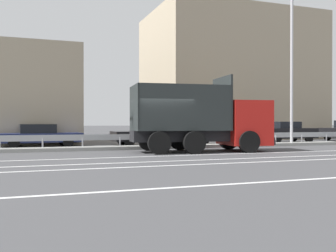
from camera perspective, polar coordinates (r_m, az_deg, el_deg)
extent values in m
plane|color=#424244|center=(18.56, -1.04, -3.92)|extent=(320.00, 320.00, 0.00)
cube|color=silver|center=(17.77, 7.01, -4.11)|extent=(48.04, 0.16, 0.01)
cube|color=silver|center=(15.89, 10.57, -4.66)|extent=(48.04, 0.16, 0.01)
cube|color=silver|center=(14.69, 13.39, -5.09)|extent=(48.04, 0.16, 0.01)
cube|color=gray|center=(21.31, -3.60, -3.10)|extent=(26.42, 1.10, 0.18)
cube|color=#9EA0A5|center=(22.37, -4.42, -1.57)|extent=(48.04, 0.04, 0.32)
cylinder|color=#ADADB2|center=(21.58, -23.22, -2.51)|extent=(0.09, 0.09, 0.62)
cylinder|color=#ADADB2|center=(21.57, -17.74, -2.50)|extent=(0.09, 0.09, 0.62)
cylinder|color=#ADADB2|center=(21.75, -12.30, -2.46)|extent=(0.09, 0.09, 0.62)
cylinder|color=#ADADB2|center=(22.13, -6.99, -2.40)|extent=(0.09, 0.09, 0.62)
cylinder|color=#ADADB2|center=(22.68, -1.91, -2.33)|extent=(0.09, 0.09, 0.62)
cylinder|color=#ADADB2|center=(23.41, 2.90, -2.24)|extent=(0.09, 0.09, 0.62)
cylinder|color=#ADADB2|center=(24.29, 7.38, -2.14)|extent=(0.09, 0.09, 0.62)
cylinder|color=#ADADB2|center=(25.31, 11.53, -2.04)|extent=(0.09, 0.09, 0.62)
cylinder|color=#ADADB2|center=(26.45, 15.34, -1.94)|extent=(0.09, 0.09, 0.62)
cylinder|color=#ADADB2|center=(27.69, 18.82, -1.84)|extent=(0.09, 0.09, 0.62)
cylinder|color=#ADADB2|center=(29.03, 21.99, -1.74)|extent=(0.09, 0.09, 0.62)
cube|color=red|center=(20.20, 10.91, 0.43)|extent=(2.27, 2.71, 2.19)
cube|color=black|center=(20.66, 13.49, 1.49)|extent=(0.26, 2.15, 0.83)
cube|color=black|center=(20.70, 13.57, -2.18)|extent=(0.36, 2.46, 0.24)
cube|color=black|center=(19.04, 1.71, -1.44)|extent=(4.82, 1.87, 0.53)
cube|color=#232828|center=(19.03, 1.71, -0.46)|extent=(4.74, 2.87, 0.12)
cube|color=#232828|center=(20.16, 0.81, 2.64)|extent=(4.50, 0.57, 2.02)
cube|color=#232828|center=(17.93, 2.71, 2.90)|extent=(4.50, 0.57, 2.02)
cube|color=#232828|center=(19.77, 7.89, 3.41)|extent=(0.35, 2.41, 2.53)
cube|color=#232828|center=(18.56, -4.87, 2.82)|extent=(0.35, 2.41, 2.02)
cylinder|color=black|center=(21.23, 8.76, -1.96)|extent=(1.07, 0.43, 1.04)
cylinder|color=black|center=(18.98, 11.65, -2.26)|extent=(1.07, 0.43, 1.04)
cylinder|color=black|center=(20.33, 1.72, -2.06)|extent=(1.07, 0.43, 1.04)
cylinder|color=black|center=(17.98, 3.86, -2.40)|extent=(1.07, 0.43, 1.04)
cylinder|color=black|center=(19.94, -2.84, -2.11)|extent=(1.07, 0.43, 1.04)
cylinder|color=black|center=(17.54, -1.27, -2.47)|extent=(1.07, 0.43, 1.04)
cylinder|color=white|center=(24.61, 13.82, -2.43)|extent=(0.16, 0.16, 0.35)
cylinder|color=black|center=(24.60, 13.82, -1.61)|extent=(0.16, 0.16, 0.35)
cylinder|color=white|center=(24.59, 13.83, -0.78)|extent=(0.16, 0.16, 0.35)
cylinder|color=black|center=(24.58, 13.83, 0.04)|extent=(0.16, 0.16, 0.35)
cylinder|color=white|center=(24.58, 13.83, 0.87)|extent=(0.16, 0.16, 0.35)
cylinder|color=#1E4CB2|center=(24.59, 13.83, 2.11)|extent=(0.72, 0.03, 0.72)
cylinder|color=white|center=(24.59, 13.83, 2.11)|extent=(0.77, 0.02, 0.77)
cylinder|color=#ADADB2|center=(25.85, 17.51, 8.16)|extent=(0.18, 0.18, 9.77)
cube|color=navy|center=(23.85, -18.06, -1.61)|extent=(4.78, 1.96, 0.52)
cube|color=black|center=(23.82, -18.40, -0.36)|extent=(2.06, 1.58, 0.51)
cylinder|color=black|center=(24.82, -14.90, -2.12)|extent=(0.61, 0.24, 0.60)
cylinder|color=black|center=(23.27, -14.30, -2.30)|extent=(0.61, 0.24, 0.60)
cylinder|color=black|center=(24.54, -21.61, -2.17)|extent=(0.61, 0.24, 0.60)
cylinder|color=black|center=(22.97, -21.46, -2.35)|extent=(0.61, 0.24, 0.60)
cube|color=black|center=(24.66, -3.26, -1.44)|extent=(4.19, 1.96, 0.59)
cube|color=black|center=(24.68, -2.98, -0.18)|extent=(1.77, 1.70, 0.50)
cylinder|color=black|center=(23.43, -5.61, -2.26)|extent=(0.60, 0.21, 0.60)
cylinder|color=black|center=(25.19, -6.69, -2.07)|extent=(0.60, 0.21, 0.60)
cylinder|color=black|center=(24.24, 0.30, -2.17)|extent=(0.60, 0.21, 0.60)
cylinder|color=black|center=(25.94, -1.14, -1.99)|extent=(0.60, 0.21, 0.60)
cube|color=#B27A14|center=(26.63, 7.43, -1.22)|extent=(4.87, 1.78, 0.66)
cube|color=black|center=(26.55, 7.15, -0.01)|extent=(2.06, 1.52, 0.46)
cylinder|color=black|center=(28.08, 9.33, -1.81)|extent=(0.60, 0.21, 0.60)
cylinder|color=black|center=(26.72, 11.07, -1.93)|extent=(0.60, 0.21, 0.60)
cylinder|color=black|center=(26.67, 3.78, -1.93)|extent=(0.60, 0.21, 0.60)
cylinder|color=black|center=(25.24, 5.31, -2.07)|extent=(0.60, 0.21, 0.60)
cube|color=black|center=(29.59, 16.72, -1.00)|extent=(4.33, 1.82, 0.73)
cube|color=black|center=(29.51, 16.52, 0.16)|extent=(1.82, 1.60, 0.47)
cylinder|color=black|center=(31.10, 17.75, -1.60)|extent=(0.60, 0.20, 0.60)
cylinder|color=black|center=(29.76, 19.78, -1.70)|extent=(0.60, 0.20, 0.60)
cylinder|color=black|center=(29.54, 13.63, -1.70)|extent=(0.60, 0.20, 0.60)
cylinder|color=black|center=(28.12, 15.58, -1.82)|extent=(0.60, 0.20, 0.60)
cylinder|color=black|center=(33.74, 22.13, -1.45)|extent=(0.61, 0.23, 0.60)
cube|color=tan|center=(36.55, 8.98, 6.96)|extent=(14.43, 9.80, 11.08)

